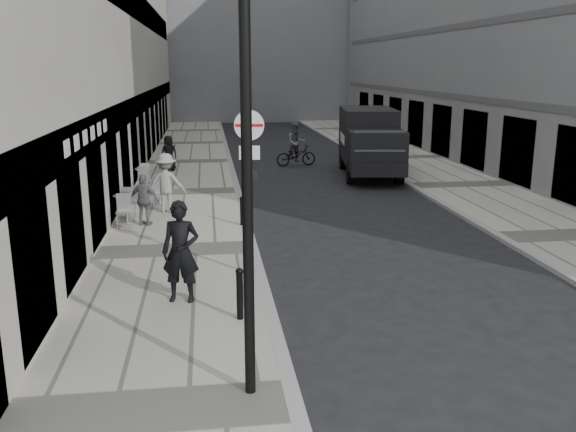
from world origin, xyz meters
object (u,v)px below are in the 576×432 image
at_px(lamppost, 247,168).
at_px(cyclist, 296,149).
at_px(sign_post, 250,168).
at_px(panel_van, 369,139).
at_px(walking_man, 181,252).

bearing_deg(lamppost, cyclist, 79.91).
relative_size(sign_post, lamppost, 0.64).
bearing_deg(panel_van, sign_post, -107.64).
bearing_deg(cyclist, panel_van, -54.79).
bearing_deg(sign_post, cyclist, 84.45).
xyz_separation_m(lamppost, cyclist, (3.78, 21.22, -2.59)).
distance_m(sign_post, cyclist, 16.45).
distance_m(panel_van, cyclist, 4.22).
bearing_deg(cyclist, lamppost, -108.40).
distance_m(sign_post, lamppost, 5.29).
xyz_separation_m(sign_post, lamppost, (-0.40, -5.21, 0.85)).
bearing_deg(walking_man, cyclist, 85.99).
xyz_separation_m(walking_man, panel_van, (7.73, 14.48, 0.48)).
bearing_deg(panel_van, cyclist, 141.46).
relative_size(lamppost, panel_van, 0.93).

